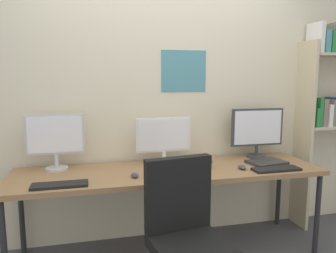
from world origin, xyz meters
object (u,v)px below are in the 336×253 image
at_px(monitor_center, 164,138).
at_px(monitor_right, 257,130).
at_px(keyboard_center, 177,176).
at_px(mouse_left_side, 242,167).
at_px(coffee_mug, 205,162).
at_px(mouse_right_side, 135,175).
at_px(desk, 169,175).
at_px(laptop_closed, 267,162).
at_px(monitor_left, 55,139).
at_px(keyboard_right, 276,169).
at_px(keyboard_left, 60,185).

xyz_separation_m(monitor_center, monitor_right, (0.90, 0.00, 0.04)).
xyz_separation_m(monitor_center, keyboard_center, (0.00, -0.44, -0.21)).
relative_size(mouse_left_side, coffee_mug, 0.91).
xyz_separation_m(monitor_center, mouse_right_side, (-0.31, -0.36, -0.21)).
xyz_separation_m(desk, laptop_closed, (0.87, -0.02, 0.06)).
height_order(monitor_left, monitor_center, monitor_left).
height_order(monitor_left, keyboard_right, monitor_left).
height_order(monitor_right, mouse_left_side, monitor_right).
xyz_separation_m(desk, keyboard_left, (-0.84, -0.23, 0.06)).
distance_m(monitor_center, monitor_right, 0.90).
relative_size(desk, mouse_left_side, 26.26).
relative_size(keyboard_left, mouse_left_side, 3.98).
bearing_deg(monitor_right, coffee_mug, -159.01).
height_order(monitor_right, mouse_right_side, monitor_right).
distance_m(mouse_left_side, laptop_closed, 0.31).
height_order(desk, monitor_right, monitor_right).
bearing_deg(mouse_left_side, laptop_closed, 20.76).
relative_size(monitor_right, keyboard_left, 1.34).
distance_m(monitor_left, laptop_closed, 1.81).
bearing_deg(keyboard_right, desk, 164.69).
bearing_deg(desk, laptop_closed, -1.39).
xyz_separation_m(desk, monitor_left, (-0.90, 0.21, 0.31)).
xyz_separation_m(keyboard_right, mouse_left_side, (-0.26, 0.10, 0.01)).
bearing_deg(mouse_right_side, keyboard_center, -15.85).
relative_size(monitor_right, keyboard_center, 1.55).
bearing_deg(desk, mouse_left_side, -12.67).
relative_size(mouse_right_side, laptop_closed, 0.30).
height_order(monitor_right, keyboard_left, monitor_right).
height_order(keyboard_left, keyboard_right, same).
height_order(desk, mouse_left_side, mouse_left_side).
distance_m(monitor_right, laptop_closed, 0.34).
xyz_separation_m(monitor_right, laptop_closed, (-0.03, -0.23, -0.25)).
height_order(monitor_left, coffee_mug, monitor_left).
bearing_deg(keyboard_right, coffee_mug, 158.16).
height_order(desk, coffee_mug, coffee_mug).
xyz_separation_m(monitor_left, laptop_closed, (1.77, -0.23, -0.25)).
relative_size(monitor_left, monitor_right, 0.90).
bearing_deg(coffee_mug, monitor_left, 169.29).
distance_m(mouse_right_side, laptop_closed, 1.19).
bearing_deg(coffee_mug, mouse_right_side, -168.22).
bearing_deg(coffee_mug, keyboard_center, -144.95).
bearing_deg(monitor_left, mouse_right_side, -30.89).
bearing_deg(keyboard_left, mouse_left_side, 3.96).
relative_size(monitor_left, keyboard_center, 1.39).
bearing_deg(keyboard_right, keyboard_left, 180.00).
xyz_separation_m(monitor_left, monitor_center, (0.90, -0.00, -0.04)).
relative_size(monitor_right, keyboard_right, 1.30).
xyz_separation_m(laptop_closed, coffee_mug, (-0.57, 0.01, 0.03)).
distance_m(desk, monitor_left, 0.97).
xyz_separation_m(monitor_right, keyboard_center, (-0.90, -0.44, -0.25)).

